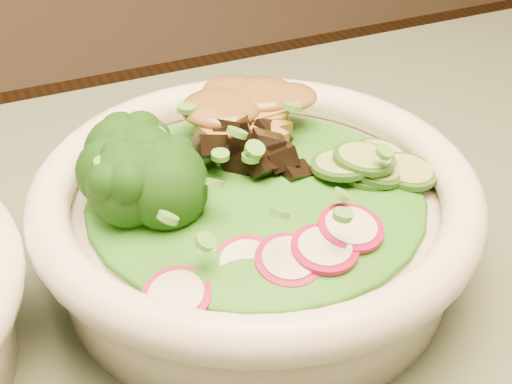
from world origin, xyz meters
name	(u,v)px	position (x,y,z in m)	size (l,w,h in m)	color
salad_bowl	(256,217)	(-0.07, 0.08, 0.79)	(0.30, 0.30, 0.08)	white
lettuce_bed	(256,191)	(-0.07, 0.08, 0.82)	(0.23, 0.23, 0.03)	#1D6214
broccoli_florets	(149,181)	(-0.14, 0.09, 0.83)	(0.09, 0.08, 0.05)	black
radish_slices	(285,255)	(-0.08, 0.00, 0.82)	(0.12, 0.04, 0.02)	maroon
cucumber_slices	(363,163)	(0.00, 0.06, 0.83)	(0.08, 0.08, 0.04)	#89A85D
mushroom_heap	(252,160)	(-0.07, 0.09, 0.83)	(0.08, 0.08, 0.04)	black
tofu_cubes	(241,121)	(-0.05, 0.14, 0.83)	(0.10, 0.07, 0.04)	brown
peanut_sauce	(241,104)	(-0.05, 0.14, 0.84)	(0.08, 0.06, 0.02)	brown
scallion_garnish	(256,156)	(-0.07, 0.08, 0.84)	(0.21, 0.21, 0.03)	#4F9936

